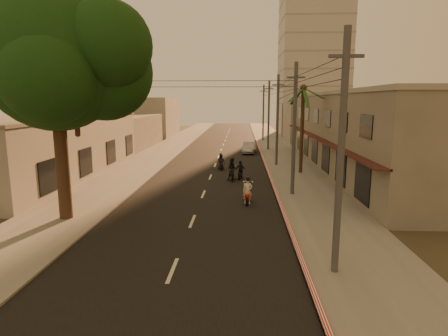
{
  "coord_description": "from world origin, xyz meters",
  "views": [
    {
      "loc": [
        2.62,
        -17.45,
        6.5
      ],
      "look_at": [
        1.49,
        7.31,
        2.02
      ],
      "focal_mm": 30.0,
      "sensor_mm": 36.0,
      "label": 1
    }
  ],
  "objects": [
    {
      "name": "shophouse_row",
      "position": [
        13.95,
        18.0,
        3.65
      ],
      "size": [
        8.8,
        34.2,
        7.3
      ],
      "color": "gray",
      "rests_on": "ground"
    },
    {
      "name": "palm_tree",
      "position": [
        8.0,
        16.0,
        7.15
      ],
      "size": [
        5.0,
        5.0,
        8.2
      ],
      "color": "black",
      "rests_on": "ground"
    },
    {
      "name": "road",
      "position": [
        0.0,
        20.0,
        0.01
      ],
      "size": [
        10.0,
        140.0,
        0.02
      ],
      "primitive_type": "cube",
      "color": "black",
      "rests_on": "ground"
    },
    {
      "name": "sidewalk_right",
      "position": [
        7.5,
        20.0,
        0.06
      ],
      "size": [
        5.0,
        140.0,
        0.12
      ],
      "primitive_type": "cube",
      "color": "slate",
      "rests_on": "ground"
    },
    {
      "name": "scooter_red",
      "position": [
        3.06,
        5.73,
        0.78
      ],
      "size": [
        0.71,
        1.8,
        1.77
      ],
      "rotation": [
        0.0,
        0.0,
        -0.07
      ],
      "color": "black",
      "rests_on": "ground"
    },
    {
      "name": "curb_stripe",
      "position": [
        5.1,
        15.0,
        0.1
      ],
      "size": [
        0.2,
        60.0,
        0.2
      ],
      "primitive_type": "cube",
      "color": "red",
      "rests_on": "ground"
    },
    {
      "name": "parked_car",
      "position": [
        3.66,
        29.14,
        0.7
      ],
      "size": [
        2.49,
        4.58,
        1.39
      ],
      "primitive_type": "imported",
      "rotation": [
        0.0,
        0.0,
        -0.12
      ],
      "color": "#9A9DA2",
      "rests_on": "ground"
    },
    {
      "name": "scooter_mid_a",
      "position": [
        1.92,
        12.79,
        0.87
      ],
      "size": [
        0.9,
        1.98,
        1.95
      ],
      "rotation": [
        0.0,
        0.0,
        0.01
      ],
      "color": "black",
      "rests_on": "ground"
    },
    {
      "name": "filler_left_far",
      "position": [
        -14.0,
        52.0,
        3.5
      ],
      "size": [
        8.0,
        14.0,
        7.0
      ],
      "primitive_type": "cube",
      "color": "gray",
      "rests_on": "ground"
    },
    {
      "name": "filler_right",
      "position": [
        14.0,
        45.0,
        3.0
      ],
      "size": [
        8.0,
        14.0,
        6.0
      ],
      "primitive_type": "cube",
      "color": "gray",
      "rests_on": "ground"
    },
    {
      "name": "ground",
      "position": [
        0.0,
        0.0,
        0.0
      ],
      "size": [
        160.0,
        160.0,
        0.0
      ],
      "primitive_type": "plane",
      "color": "#383023",
      "rests_on": "ground"
    },
    {
      "name": "scooter_far_a",
      "position": [
        0.72,
        17.53,
        0.72
      ],
      "size": [
        0.9,
        1.62,
        1.6
      ],
      "rotation": [
        0.0,
        0.0,
        0.18
      ],
      "color": "black",
      "rests_on": "ground"
    },
    {
      "name": "distant_tower",
      "position": [
        16.0,
        56.0,
        14.0
      ],
      "size": [
        12.1,
        12.1,
        28.0
      ],
      "color": "#B7B5B2",
      "rests_on": "ground"
    },
    {
      "name": "sidewalk_left",
      "position": [
        -7.5,
        20.0,
        0.06
      ],
      "size": [
        5.0,
        140.0,
        0.12
      ],
      "primitive_type": "cube",
      "color": "slate",
      "rests_on": "ground"
    },
    {
      "name": "filler_left_near",
      "position": [
        -14.0,
        34.0,
        2.2
      ],
      "size": [
        8.0,
        14.0,
        4.4
      ],
      "primitive_type": "cube",
      "color": "gray",
      "rests_on": "ground"
    },
    {
      "name": "broadleaf_tree",
      "position": [
        -6.61,
        2.14,
        8.48
      ],
      "size": [
        9.6,
        8.7,
        12.1
      ],
      "color": "black",
      "rests_on": "ground"
    },
    {
      "name": "left_building",
      "position": [
        -13.98,
        14.0,
        2.6
      ],
      "size": [
        8.2,
        24.2,
        5.2
      ],
      "color": "gray",
      "rests_on": "ground"
    },
    {
      "name": "utility_poles",
      "position": [
        6.2,
        20.0,
        6.54
      ],
      "size": [
        1.2,
        48.26,
        9.0
      ],
      "color": "#38383A",
      "rests_on": "ground"
    },
    {
      "name": "scooter_mid_b",
      "position": [
        2.58,
        13.41,
        0.72
      ],
      "size": [
        1.0,
        1.61,
        1.58
      ],
      "rotation": [
        0.0,
        0.0,
        -0.17
      ],
      "color": "black",
      "rests_on": "ground"
    }
  ]
}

